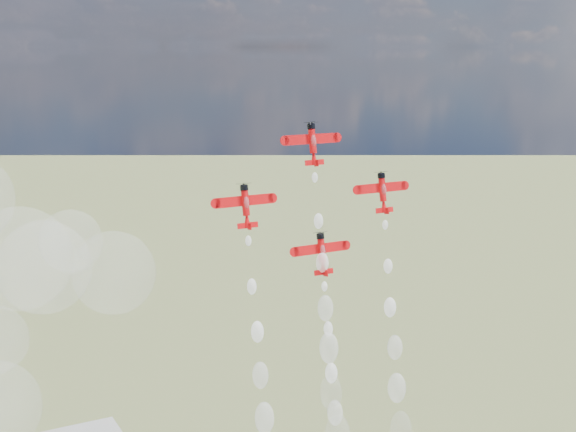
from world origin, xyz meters
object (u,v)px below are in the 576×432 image
(plane_right, at_px, (383,192))
(plane_lead, at_px, (313,143))
(plane_slot, at_px, (322,253))
(plane_left, at_px, (246,205))

(plane_right, bearing_deg, plane_lead, 172.69)
(plane_lead, xyz_separation_m, plane_slot, (0.00, -3.69, -19.81))
(plane_left, xyz_separation_m, plane_slot, (14.39, -1.84, -9.90))
(plane_left, relative_size, plane_slot, 1.00)
(plane_lead, height_order, plane_slot, plane_lead)
(plane_lead, xyz_separation_m, plane_right, (14.39, -1.84, -9.90))
(plane_lead, bearing_deg, plane_right, -7.31)
(plane_left, bearing_deg, plane_slot, -7.31)
(plane_left, height_order, plane_slot, plane_left)
(plane_right, bearing_deg, plane_left, 180.00)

